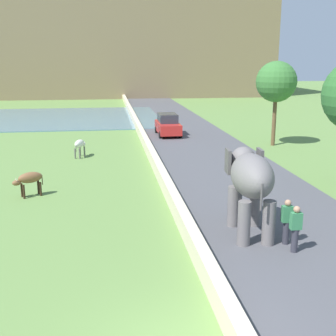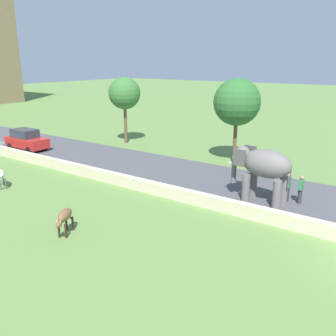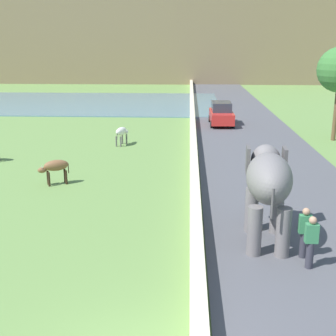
# 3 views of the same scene
# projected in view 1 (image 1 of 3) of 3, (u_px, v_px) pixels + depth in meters

# --- Properties ---
(road_surface) EXTENTS (7.00, 120.00, 0.06)m
(road_surface) POSITION_uv_depth(u_px,v_px,m) (206.00, 153.00, 29.28)
(road_surface) COLOR #4C4C51
(road_surface) RESTS_ON ground
(barrier_wall) EXTENTS (0.40, 110.00, 0.71)m
(barrier_wall) POSITION_uv_depth(u_px,v_px,m) (153.00, 157.00, 26.77)
(barrier_wall) COLOR beige
(barrier_wall) RESTS_ON ground
(hill_distant) EXTENTS (64.00, 28.00, 22.00)m
(hill_distant) POSITION_uv_depth(u_px,v_px,m) (78.00, 30.00, 78.20)
(hill_distant) COLOR #7F6B4C
(hill_distant) RESTS_ON ground
(elephant) EXTENTS (1.61, 3.52, 2.99)m
(elephant) POSITION_uv_depth(u_px,v_px,m) (250.00, 180.00, 15.49)
(elephant) COLOR slate
(elephant) RESTS_ON ground
(person_beside_elephant) EXTENTS (0.36, 0.22, 1.63)m
(person_beside_elephant) POSITION_uv_depth(u_px,v_px,m) (287.00, 221.00, 14.77)
(person_beside_elephant) COLOR #33333D
(person_beside_elephant) RESTS_ON ground
(person_trailing) EXTENTS (0.36, 0.22, 1.63)m
(person_trailing) POSITION_uv_depth(u_px,v_px,m) (295.00, 228.00, 14.14)
(person_trailing) COLOR #33333D
(person_trailing) RESTS_ON ground
(car_red) EXTENTS (1.82, 4.01, 1.80)m
(car_red) POSITION_uv_depth(u_px,v_px,m) (168.00, 125.00, 35.91)
(car_red) COLOR red
(car_red) RESTS_ON ground
(cow_white) EXTENTS (0.80, 1.41, 1.15)m
(cow_white) POSITION_uv_depth(u_px,v_px,m) (80.00, 144.00, 28.08)
(cow_white) COLOR silver
(cow_white) RESTS_ON ground
(cow_brown) EXTENTS (1.39, 0.92, 1.15)m
(cow_brown) POSITION_uv_depth(u_px,v_px,m) (29.00, 179.00, 20.05)
(cow_brown) COLOR brown
(cow_brown) RESTS_ON ground
(tree_near) EXTENTS (2.89, 2.89, 6.03)m
(tree_near) POSITION_uv_depth(u_px,v_px,m) (276.00, 82.00, 31.06)
(tree_near) COLOR brown
(tree_near) RESTS_ON ground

